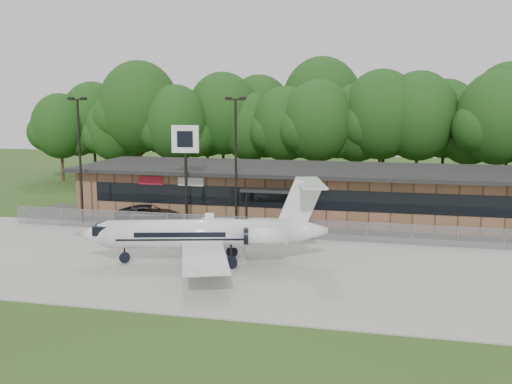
% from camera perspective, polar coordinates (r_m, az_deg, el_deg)
% --- Properties ---
extents(ground, '(160.00, 160.00, 0.00)m').
position_cam_1_polar(ground, '(27.49, -0.79, -12.12)').
color(ground, '#314C1B').
rests_on(ground, ground).
extents(apron, '(64.00, 18.00, 0.08)m').
position_cam_1_polar(apron, '(34.88, 2.37, -7.41)').
color(apron, '#9E9B93').
rests_on(apron, ground).
extents(parking_lot, '(50.00, 9.00, 0.06)m').
position_cam_1_polar(parking_lot, '(45.88, 5.04, -3.42)').
color(parking_lot, '#383835').
rests_on(parking_lot, ground).
extents(terminal, '(41.00, 11.65, 4.30)m').
position_cam_1_polar(terminal, '(49.81, 5.79, 0.08)').
color(terminal, brown).
rests_on(terminal, ground).
extents(fence, '(46.00, 0.04, 1.52)m').
position_cam_1_polar(fence, '(41.38, 4.18, -3.73)').
color(fence, gray).
rests_on(fence, ground).
extents(treeline, '(72.00, 12.00, 15.00)m').
position_cam_1_polar(treeline, '(67.20, 7.84, 6.93)').
color(treeline, '#193A12').
rests_on(treeline, ground).
extents(light_pole_left, '(1.55, 0.30, 10.23)m').
position_cam_1_polar(light_pole_left, '(48.06, -17.21, 3.96)').
color(light_pole_left, black).
rests_on(light_pole_left, ground).
extents(light_pole_mid, '(1.55, 0.30, 10.23)m').
position_cam_1_polar(light_pole_mid, '(43.03, -2.03, 3.80)').
color(light_pole_mid, black).
rests_on(light_pole_mid, ground).
extents(business_jet, '(15.49, 13.93, 5.25)m').
position_cam_1_polar(business_jet, '(35.00, -4.77, -4.26)').
color(business_jet, silver).
rests_on(business_jet, ground).
extents(suv, '(5.94, 3.98, 1.51)m').
position_cam_1_polar(suv, '(47.53, -10.63, -2.20)').
color(suv, '#2F2F32').
rests_on(suv, ground).
extents(pole_sign, '(2.13, 0.50, 8.09)m').
position_cam_1_polar(pole_sign, '(44.53, -7.07, 4.20)').
color(pole_sign, black).
rests_on(pole_sign, ground).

